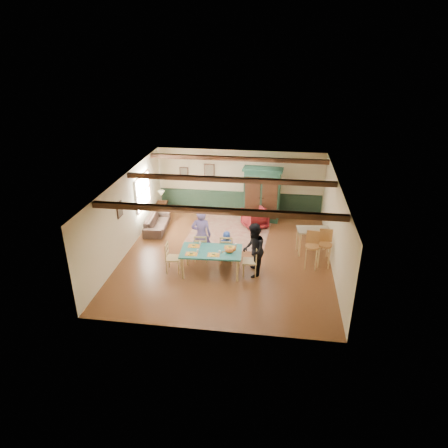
# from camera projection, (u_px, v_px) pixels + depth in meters

# --- Properties ---
(floor) EXTENTS (8.00, 8.00, 0.00)m
(floor) POSITION_uv_depth(u_px,v_px,m) (227.00, 255.00, 13.84)
(floor) COLOR #593019
(floor) RESTS_ON ground
(wall_back) EXTENTS (7.00, 0.02, 2.70)m
(wall_back) POSITION_uv_depth(u_px,v_px,m) (240.00, 182.00, 16.88)
(wall_back) COLOR beige
(wall_back) RESTS_ON floor
(wall_left) EXTENTS (0.02, 8.00, 2.70)m
(wall_left) POSITION_uv_depth(u_px,v_px,m) (127.00, 214.00, 13.72)
(wall_left) COLOR beige
(wall_left) RESTS_ON floor
(wall_right) EXTENTS (0.02, 8.00, 2.70)m
(wall_right) POSITION_uv_depth(u_px,v_px,m) (335.00, 226.00, 12.83)
(wall_right) COLOR beige
(wall_right) RESTS_ON floor
(ceiling) EXTENTS (7.00, 8.00, 0.02)m
(ceiling) POSITION_uv_depth(u_px,v_px,m) (228.00, 181.00, 12.72)
(ceiling) COLOR silver
(ceiling) RESTS_ON wall_back
(wainscot_back) EXTENTS (6.95, 0.03, 0.90)m
(wainscot_back) POSITION_uv_depth(u_px,v_px,m) (239.00, 202.00, 17.24)
(wainscot_back) COLOR #1A3022
(wainscot_back) RESTS_ON floor
(ceiling_beam_front) EXTENTS (6.95, 0.16, 0.16)m
(ceiling_beam_front) POSITION_uv_depth(u_px,v_px,m) (216.00, 211.00, 10.68)
(ceiling_beam_front) COLOR black
(ceiling_beam_front) RESTS_ON ceiling
(ceiling_beam_mid) EXTENTS (6.95, 0.16, 0.16)m
(ceiling_beam_mid) POSITION_uv_depth(u_px,v_px,m) (229.00, 180.00, 13.11)
(ceiling_beam_mid) COLOR black
(ceiling_beam_mid) RESTS_ON ceiling
(ceiling_beam_back) EXTENTS (6.95, 0.16, 0.16)m
(ceiling_beam_back) POSITION_uv_depth(u_px,v_px,m) (238.00, 159.00, 15.46)
(ceiling_beam_back) COLOR black
(ceiling_beam_back) RESTS_ON ceiling
(window_left) EXTENTS (0.06, 1.60, 1.30)m
(window_left) POSITION_uv_depth(u_px,v_px,m) (143.00, 192.00, 15.17)
(window_left) COLOR white
(window_left) RESTS_ON wall_left
(picture_left_wall) EXTENTS (0.04, 0.42, 0.52)m
(picture_left_wall) POSITION_uv_depth(u_px,v_px,m) (120.00, 210.00, 13.01)
(picture_left_wall) COLOR gray
(picture_left_wall) RESTS_ON wall_left
(picture_back_a) EXTENTS (0.45, 0.04, 0.55)m
(picture_back_a) POSITION_uv_depth(u_px,v_px,m) (209.00, 170.00, 16.83)
(picture_back_a) COLOR gray
(picture_back_a) RESTS_ON wall_back
(picture_back_b) EXTENTS (0.38, 0.04, 0.48)m
(picture_back_b) POSITION_uv_depth(u_px,v_px,m) (184.00, 173.00, 17.03)
(picture_back_b) COLOR gray
(picture_back_b) RESTS_ON wall_back
(dining_table) EXTENTS (1.96, 1.16, 0.79)m
(dining_table) POSITION_uv_depth(u_px,v_px,m) (211.00, 262.00, 12.62)
(dining_table) COLOR #20675F
(dining_table) RESTS_ON floor
(dining_chair_far_left) EXTENTS (0.47, 0.49, 1.00)m
(dining_chair_far_left) POSITION_uv_depth(u_px,v_px,m) (201.00, 247.00, 13.30)
(dining_chair_far_left) COLOR tan
(dining_chair_far_left) RESTS_ON floor
(dining_chair_far_right) EXTENTS (0.47, 0.49, 1.00)m
(dining_chair_far_right) POSITION_uv_depth(u_px,v_px,m) (226.00, 248.00, 13.23)
(dining_chair_far_right) COLOR tan
(dining_chair_far_right) RESTS_ON floor
(dining_chair_end_left) EXTENTS (0.49, 0.47, 1.00)m
(dining_chair_end_left) POSITION_uv_depth(u_px,v_px,m) (173.00, 257.00, 12.67)
(dining_chair_end_left) COLOR tan
(dining_chair_end_left) RESTS_ON floor
(dining_chair_end_right) EXTENTS (0.49, 0.47, 1.00)m
(dining_chair_end_right) POSITION_uv_depth(u_px,v_px,m) (250.00, 260.00, 12.48)
(dining_chair_end_right) COLOR tan
(dining_chair_end_right) RESTS_ON floor
(person_man) EXTENTS (0.69, 0.47, 1.82)m
(person_man) POSITION_uv_depth(u_px,v_px,m) (201.00, 235.00, 13.20)
(person_man) COLOR #7662A8
(person_man) RESTS_ON floor
(person_woman) EXTENTS (0.71, 0.88, 1.74)m
(person_woman) POSITION_uv_depth(u_px,v_px,m) (253.00, 250.00, 12.32)
(person_woman) COLOR black
(person_woman) RESTS_ON floor
(person_child) EXTENTS (0.54, 0.37, 1.06)m
(person_child) POSITION_uv_depth(u_px,v_px,m) (227.00, 246.00, 13.30)
(person_child) COLOR #294AA4
(person_child) RESTS_ON floor
(cat) EXTENTS (0.39, 0.17, 0.19)m
(cat) POSITION_uv_depth(u_px,v_px,m) (229.00, 250.00, 12.28)
(cat) COLOR #CD6124
(cat) RESTS_ON dining_table
(place_setting_near_left) EXTENTS (0.44, 0.34, 0.11)m
(place_setting_near_left) POSITION_uv_depth(u_px,v_px,m) (191.00, 253.00, 12.24)
(place_setting_near_left) COLOR gold
(place_setting_near_left) RESTS_ON dining_table
(place_setting_near_center) EXTENTS (0.44, 0.34, 0.11)m
(place_setting_near_center) POSITION_uv_depth(u_px,v_px,m) (214.00, 253.00, 12.19)
(place_setting_near_center) COLOR gold
(place_setting_near_center) RESTS_ON dining_table
(place_setting_far_left) EXTENTS (0.44, 0.34, 0.11)m
(place_setting_far_left) POSITION_uv_depth(u_px,v_px,m) (194.00, 245.00, 12.72)
(place_setting_far_left) COLOR gold
(place_setting_far_left) RESTS_ON dining_table
(place_setting_far_right) EXTENTS (0.44, 0.34, 0.11)m
(place_setting_far_right) POSITION_uv_depth(u_px,v_px,m) (230.00, 246.00, 12.63)
(place_setting_far_right) COLOR gold
(place_setting_far_right) RESTS_ON dining_table
(area_rug) EXTENTS (3.24, 3.76, 0.01)m
(area_rug) POSITION_uv_depth(u_px,v_px,m) (232.00, 228.00, 15.82)
(area_rug) COLOR #C0AD8B
(area_rug) RESTS_ON floor
(armoire) EXTENTS (1.62, 0.76, 2.22)m
(armoire) POSITION_uv_depth(u_px,v_px,m) (262.00, 195.00, 16.13)
(armoire) COLOR #163829
(armoire) RESTS_ON floor
(armchair) EXTENTS (1.18, 1.19, 0.79)m
(armchair) POSITION_uv_depth(u_px,v_px,m) (255.00, 218.00, 15.76)
(armchair) COLOR #4D0F17
(armchair) RESTS_ON floor
(sofa) EXTENTS (0.87, 1.91, 0.54)m
(sofa) POSITION_uv_depth(u_px,v_px,m) (157.00, 223.00, 15.64)
(sofa) COLOR #413028
(sofa) RESTS_ON floor
(end_table) EXTENTS (0.47, 0.47, 0.56)m
(end_table) POSITION_uv_depth(u_px,v_px,m) (162.00, 208.00, 16.99)
(end_table) COLOR black
(end_table) RESTS_ON floor
(table_lamp) EXTENTS (0.32, 0.32, 0.51)m
(table_lamp) POSITION_uv_depth(u_px,v_px,m) (162.00, 197.00, 16.77)
(table_lamp) COLOR beige
(table_lamp) RESTS_ON end_table
(counter_table) EXTENTS (1.17, 0.77, 0.92)m
(counter_table) POSITION_uv_depth(u_px,v_px,m) (313.00, 241.00, 13.78)
(counter_table) COLOR beige
(counter_table) RESTS_ON floor
(bar_stool_left) EXTENTS (0.48, 0.52, 1.25)m
(bar_stool_left) POSITION_uv_depth(u_px,v_px,m) (312.00, 251.00, 12.81)
(bar_stool_left) COLOR #C2874B
(bar_stool_left) RESTS_ON floor
(bar_stool_right) EXTENTS (0.48, 0.52, 1.25)m
(bar_stool_right) POSITION_uv_depth(u_px,v_px,m) (325.00, 249.00, 12.92)
(bar_stool_right) COLOR #C2874B
(bar_stool_right) RESTS_ON floor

